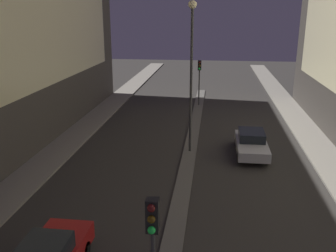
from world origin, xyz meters
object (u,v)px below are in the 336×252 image
car_right_lane (251,143)px  street_lamp (192,57)px  traffic_light_near (153,240)px  traffic_light_mid (199,72)px

car_right_lane → street_lamp: bearing=-177.3°
traffic_light_near → car_right_lane: (3.86, 14.69, -2.49)m
street_lamp → car_right_lane: size_ratio=2.04×
street_lamp → car_right_lane: street_lamp is taller
traffic_light_near → traffic_light_mid: same height
traffic_light_near → traffic_light_mid: bearing=90.0°
traffic_light_mid → car_right_lane: 13.00m
street_lamp → traffic_light_near: bearing=-90.0°
traffic_light_near → car_right_lane: traffic_light_near is taller
traffic_light_mid → car_right_lane: (3.86, -12.17, -2.49)m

